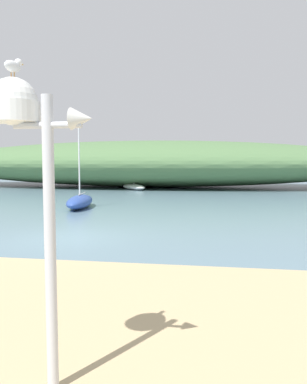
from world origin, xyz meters
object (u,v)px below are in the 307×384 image
Objects in this scene: seagull_on_radar at (13,65)px; sailboat_near_shore at (134,187)px; sailboat_mid_channel at (80,201)px; mast_structure at (24,133)px.

sailboat_near_shore is (-5.30, 30.53, -3.36)m from seagull_on_radar.
seagull_on_radar is 0.06× the size of sailboat_mid_channel.
mast_structure is 11.58× the size of seagull_on_radar.
seagull_on_radar is at bearing -80.16° from sailboat_near_shore.
sailboat_mid_channel is at bearing 108.02° from seagull_on_radar.
seagull_on_radar is (-0.11, 0.01, 0.69)m from mast_structure.
sailboat_near_shore is (0.10, 13.93, -0.11)m from sailboat_mid_channel.
seagull_on_radar reaches higher than mast_structure.
seagull_on_radar is at bearing 172.47° from mast_structure.
sailboat_mid_channel is at bearing 108.33° from mast_structure.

